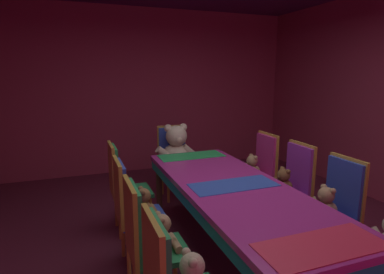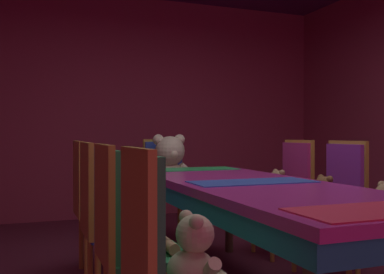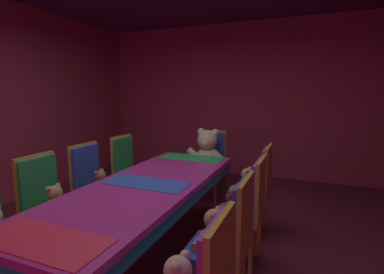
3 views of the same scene
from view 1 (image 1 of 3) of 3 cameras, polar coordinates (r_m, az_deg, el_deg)
name	(u,v)px [view 1 (image 1 of 3)]	position (r m, az deg, el deg)	size (l,w,h in m)	color
ground_plane	(232,261)	(3.19, 7.06, -21.13)	(7.90, 7.90, 0.00)	#591E33
wall_back	(150,91)	(5.72, -7.57, 8.17)	(5.20, 0.12, 2.80)	#99334C
banquet_table	(233,194)	(2.89, 7.37, -10.11)	(0.90, 2.53, 0.75)	#B22D8C
chair_left_1	(143,235)	(2.36, -8.80, -16.83)	(0.42, 0.41, 0.98)	#268C4C
teddy_left_1	(162,234)	(2.40, -5.29, -16.83)	(0.22, 0.29, 0.27)	tan
chair_left_2	(128,203)	(2.90, -11.32, -11.40)	(0.42, 0.41, 0.98)	#2D47B2
teddy_left_2	(144,203)	(2.93, -8.51, -11.62)	(0.21, 0.27, 0.26)	olive
chair_left_3	(120,179)	(3.51, -12.70, -7.38)	(0.42, 0.41, 0.98)	#268C4C
chair_right_1	(338,200)	(3.17, 24.56, -10.23)	(0.42, 0.41, 0.98)	#2D47B2
teddy_right_1	(325,204)	(3.08, 22.60, -11.00)	(0.23, 0.30, 0.29)	tan
chair_right_2	(294,179)	(3.60, 17.75, -7.17)	(0.42, 0.41, 0.98)	purple
teddy_right_2	(283,183)	(3.52, 15.88, -7.81)	(0.23, 0.29, 0.27)	brown
chair_right_3	(262,164)	(4.06, 12.30, -4.80)	(0.42, 0.41, 0.98)	#CC338C
teddy_right_3	(252,167)	(3.99, 10.55, -5.31)	(0.22, 0.29, 0.27)	tan
throne_chair	(173,153)	(4.51, -3.35, -2.93)	(0.41, 0.42, 0.98)	#2D47B2
king_teddy_bear	(177,149)	(4.33, -2.73, -2.06)	(0.61, 0.47, 0.57)	beige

